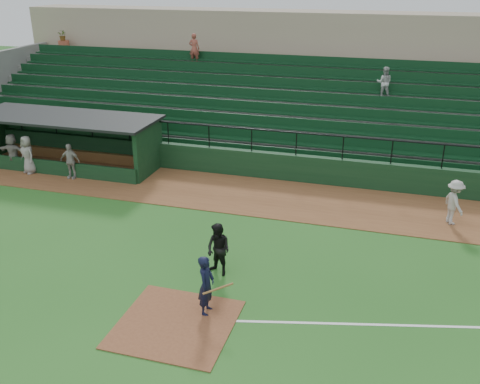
# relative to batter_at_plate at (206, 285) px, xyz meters

# --- Properties ---
(ground) EXTENTS (90.00, 90.00, 0.00)m
(ground) POSITION_rel_batter_at_plate_xyz_m (-0.62, 0.26, -0.86)
(ground) COLOR #22591D
(ground) RESTS_ON ground
(warning_track) EXTENTS (40.00, 4.00, 0.03)m
(warning_track) POSITION_rel_batter_at_plate_xyz_m (-0.62, 8.26, -0.85)
(warning_track) COLOR brown
(warning_track) RESTS_ON ground
(home_plate_dirt) EXTENTS (3.00, 3.00, 0.03)m
(home_plate_dirt) POSITION_rel_batter_at_plate_xyz_m (-0.62, -0.74, -0.85)
(home_plate_dirt) COLOR brown
(home_plate_dirt) RESTS_ON ground
(stadium_structure) EXTENTS (38.00, 13.08, 6.40)m
(stadium_structure) POSITION_rel_batter_at_plate_xyz_m (-0.62, 16.72, 1.44)
(stadium_structure) COLOR black
(stadium_structure) RESTS_ON ground
(dugout) EXTENTS (8.90, 3.20, 2.42)m
(dugout) POSITION_rel_batter_at_plate_xyz_m (-10.37, 9.82, 0.47)
(dugout) COLOR black
(dugout) RESTS_ON ground
(batter_at_plate) EXTENTS (1.01, 0.69, 1.72)m
(batter_at_plate) POSITION_rel_batter_at_plate_xyz_m (0.00, 0.00, 0.00)
(batter_at_plate) COLOR black
(batter_at_plate) RESTS_ON ground
(umpire) EXTENTS (0.99, 0.89, 1.67)m
(umpire) POSITION_rel_batter_at_plate_xyz_m (-0.34, 2.01, -0.03)
(umpire) COLOR black
(umpire) RESTS_ON ground
(runner) EXTENTS (1.02, 1.25, 1.68)m
(runner) POSITION_rel_batter_at_plate_xyz_m (6.75, 7.76, 0.01)
(runner) COLOR #A9A49E
(runner) RESTS_ON warning_track
(dugout_player_a) EXTENTS (0.95, 0.43, 1.59)m
(dugout_player_a) POSITION_rel_batter_at_plate_xyz_m (-9.25, 7.89, -0.03)
(dugout_player_a) COLOR #AAA59F
(dugout_player_a) RESTS_ON warning_track
(dugout_player_b) EXTENTS (1.00, 0.85, 1.75)m
(dugout_player_b) POSITION_rel_batter_at_plate_xyz_m (-11.47, 7.92, 0.04)
(dugout_player_b) COLOR gray
(dugout_player_b) RESTS_ON warning_track
(dugout_player_c) EXTENTS (1.61, 0.61, 1.70)m
(dugout_player_c) POSITION_rel_batter_at_plate_xyz_m (-12.44, 8.15, 0.02)
(dugout_player_c) COLOR gray
(dugout_player_c) RESTS_ON warning_track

